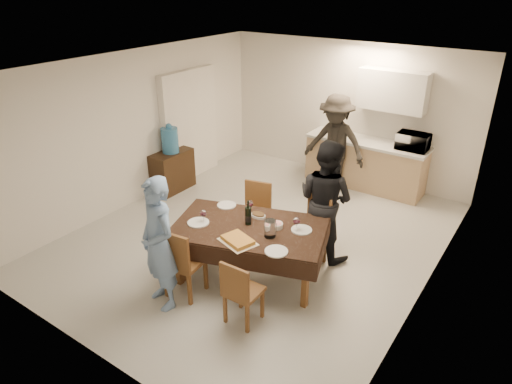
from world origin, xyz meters
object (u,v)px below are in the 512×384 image
(water_jug, at_px, (170,140))
(microwave, at_px, (413,141))
(savoury_tart, at_px, (238,240))
(console, at_px, (173,171))
(person_kitchen, at_px, (335,143))
(person_far, at_px, (325,200))
(person_near, at_px, (159,244))
(dining_table, at_px, (249,229))
(wine_bottle, at_px, (248,213))
(water_pitcher, at_px, (270,229))

(water_jug, xyz_separation_m, microwave, (3.70, 2.17, 0.08))
(savoury_tart, bearing_deg, console, 147.81)
(console, bearing_deg, person_kitchen, 35.24)
(microwave, height_order, person_far, person_far)
(microwave, xyz_separation_m, person_far, (-0.40, -2.54, -0.19))
(water_jug, relative_size, person_near, 0.27)
(water_jug, bearing_deg, dining_table, -27.21)
(wine_bottle, xyz_separation_m, person_far, (0.60, 1.00, -0.06))
(wine_bottle, distance_m, person_far, 1.17)
(water_jug, bearing_deg, person_near, -48.23)
(water_jug, bearing_deg, wine_bottle, -26.80)
(savoury_tart, height_order, person_near, person_near)
(water_pitcher, bearing_deg, person_far, 79.70)
(savoury_tart, bearing_deg, water_jug, 147.81)
(water_pitcher, height_order, microwave, microwave)
(dining_table, relative_size, person_kitchen, 1.22)
(water_pitcher, bearing_deg, wine_bottle, 165.96)
(person_far, bearing_deg, console, 2.96)
(dining_table, height_order, water_jug, water_jug)
(person_far, bearing_deg, water_pitcher, 88.95)
(dining_table, distance_m, console, 3.11)
(wine_bottle, xyz_separation_m, person_near, (-0.50, -1.10, -0.08))
(console, relative_size, savoury_tart, 1.84)
(console, bearing_deg, water_pitcher, -25.28)
(person_near, bearing_deg, water_jug, 149.84)
(dining_table, distance_m, person_near, 1.19)
(water_jug, height_order, person_far, person_far)
(savoury_tart, distance_m, person_far, 1.50)
(person_kitchen, bearing_deg, savoury_tart, -83.36)
(console, relative_size, person_near, 0.48)
(microwave, bearing_deg, console, 30.45)
(wine_bottle, relative_size, person_near, 0.20)
(water_pitcher, height_order, person_near, person_near)
(dining_table, distance_m, microwave, 3.73)
(dining_table, xyz_separation_m, person_far, (0.55, 1.05, 0.14))
(water_jug, bearing_deg, person_kitchen, 35.24)
(person_far, bearing_deg, person_kitchen, -58.38)
(microwave, relative_size, person_far, 0.31)
(water_jug, relative_size, savoury_tart, 1.05)
(person_far, distance_m, person_kitchen, 2.26)
(water_pitcher, relative_size, person_far, 0.13)
(console, xyz_separation_m, water_jug, (0.00, 0.00, 0.60))
(person_kitchen, bearing_deg, dining_table, -84.37)
(wine_bottle, xyz_separation_m, microwave, (1.00, 3.54, 0.13))
(person_kitchen, bearing_deg, wine_bottle, -85.20)
(wine_bottle, relative_size, microwave, 0.63)
(console, relative_size, wine_bottle, 2.40)
(person_far, height_order, person_kitchen, person_kitchen)
(microwave, bearing_deg, person_near, 72.10)
(water_jug, relative_size, person_far, 0.26)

